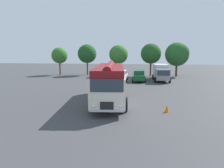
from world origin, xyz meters
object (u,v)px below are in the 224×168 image
at_px(vintage_bus, 110,81).
at_px(car_near_left, 121,76).
at_px(box_van, 161,72).
at_px(car_mid_left, 139,76).
at_px(traffic_cone, 167,109).

xyz_separation_m(vintage_bus, car_near_left, (-0.26, 13.95, -1.05)).
bearing_deg(box_van, car_mid_left, -161.48).
relative_size(vintage_bus, car_near_left, 2.43).
bearing_deg(box_van, traffic_cone, -93.40).
xyz_separation_m(car_mid_left, traffic_cone, (2.25, -16.74, -0.57)).
height_order(car_near_left, car_mid_left, same).
height_order(box_van, traffic_cone, box_van).
relative_size(car_near_left, box_van, 0.73).
bearing_deg(vintage_bus, traffic_cone, -30.37).
distance_m(vintage_bus, car_near_left, 13.99).
xyz_separation_m(car_mid_left, box_van, (3.31, 1.11, 0.52)).
distance_m(vintage_bus, traffic_cone, 5.66).
distance_m(car_mid_left, box_van, 3.53).
bearing_deg(car_mid_left, traffic_cone, -82.34).
bearing_deg(traffic_cone, box_van, 86.60).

